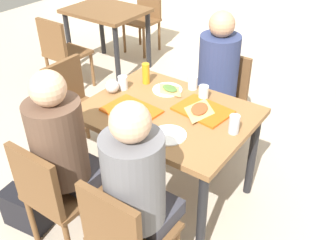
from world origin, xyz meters
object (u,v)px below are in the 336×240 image
Objects in this scene: pizza_slice_a at (129,109)px; foil_bundle at (112,86)px; person_in_brown_jacket at (139,185)px; pizza_slice_c at (170,89)px; tray_red_near at (131,110)px; background_chair_near at (61,50)px; background_table at (107,20)px; handbag at (26,210)px; soda_can at (234,124)px; plastic_cup_b at (137,131)px; chair_far_side at (222,96)px; chair_near_left at (53,192)px; person_in_red at (65,148)px; person_far_side at (216,76)px; paper_plate_center at (167,90)px; tray_red_far at (203,110)px; plastic_cup_a at (193,83)px; plastic_cup_c at (123,83)px; chair_near_right at (124,235)px; condiment_bottle at (146,74)px; plastic_cup_d at (203,92)px; main_table at (168,123)px; background_chair_far at (145,15)px; pizza_slice_b at (199,109)px; paper_plate_near_edge at (169,135)px; chair_left_end at (75,103)px.

foil_bundle is (-0.28, 0.15, 0.03)m from pizza_slice_a.
person_in_brown_jacket is 1.00m from pizza_slice_c.
tray_red_near is 1.91m from background_chair_near.
background_table is at bearing 135.82° from person_in_brown_jacket.
background_chair_near is (-1.25, 1.52, 0.35)m from handbag.
soda_can is at bearing 2.55° from foil_bundle.
person_in_brown_jacket reaches higher than plastic_cup_b.
pizza_slice_c is (-0.15, -0.58, 0.28)m from chair_far_side.
person_in_red is at bearing 90.00° from chair_near_left.
soda_can reaches higher than background_chair_near.
paper_plate_center is (-0.17, -0.44, 0.02)m from person_far_side.
plastic_cup_a reaches higher than tray_red_far.
chair_near_right is at bearing -50.12° from plastic_cup_c.
person_in_brown_jacket is at bearing -45.13° from plastic_cup_c.
person_in_brown_jacket is 5.71× the size of pizza_slice_c.
condiment_bottle reaches higher than plastic_cup_b.
plastic_cup_d reaches higher than paper_plate_center.
plastic_cup_c is at bearing -126.56° from person_far_side.
pizza_slice_c is 2.19× the size of plastic_cup_a.
main_table is 0.67m from person_far_side.
plastic_cup_a reaches higher than handbag.
tray_red_near is at bearing -97.38° from pizza_slice_c.
background_chair_far is at bearing 118.31° from chair_near_left.
pizza_slice_a is at bearing -139.78° from main_table.
pizza_slice_b is (0.18, -0.57, 0.04)m from person_far_side.
person_far_side is 0.32m from plastic_cup_a.
condiment_bottle reaches higher than pizza_slice_b.
plastic_cup_c is 0.19m from condiment_bottle.
paper_plate_near_edge is at bearing 44.13° from person_in_red.
tray_red_near is at bearing -142.88° from main_table.
person_far_side reaches higher than background_table.
soda_can is at bearing 42.34° from person_in_red.
handbag is at bearing -131.39° from pizza_slice_b.
pizza_slice_b is 0.19m from plastic_cup_d.
pizza_slice_c is at bearing 29.36° from plastic_cup_c.
plastic_cup_b is 2.63m from background_table.
pizza_slice_a reaches higher than tray_red_far.
pizza_slice_c is at bearing 115.34° from person_in_brown_jacket.
person_far_side reaches higher than plastic_cup_a.
chair_far_side is at bearing 104.61° from pizza_slice_b.
plastic_cup_c is at bearing -159.27° from plastic_cup_d.
foil_bundle reaches higher than tray_red_far.
condiment_bottle is 0.28m from foil_bundle.
pizza_slice_c is 2.12m from background_table.
condiment_bottle is 0.19× the size of background_chair_near.
paper_plate_center is at bearing 39.55° from foil_bundle.
background_chair_far is (-2.05, 2.40, -0.27)m from paper_plate_near_edge.
background_chair_far is at bearing 90.00° from background_chair_near.
paper_plate_center is 2.20× the size of plastic_cup_c.
chair_near_left is at bearing -50.58° from chair_left_end.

